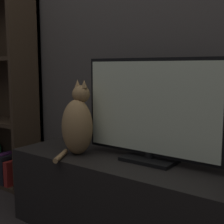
% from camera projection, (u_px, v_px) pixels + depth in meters
% --- Properties ---
extents(wall_back, '(4.80, 0.05, 2.60)m').
position_uv_depth(wall_back, '(164.00, 7.00, 1.78)').
color(wall_back, '#47423D').
rests_on(wall_back, ground_plane).
extents(tv_stand, '(1.52, 0.48, 0.45)m').
position_uv_depth(tv_stand, '(136.00, 202.00, 1.71)').
color(tv_stand, black).
rests_on(tv_stand, ground_plane).
extents(tv, '(0.81, 0.18, 0.55)m').
position_uv_depth(tv, '(151.00, 111.00, 1.65)').
color(tv, black).
rests_on(tv, tv_stand).
extents(cat, '(0.21, 0.31, 0.43)m').
position_uv_depth(cat, '(78.00, 124.00, 1.81)').
color(cat, '#997547').
rests_on(cat, tv_stand).
extents(bookshelf, '(0.64, 0.28, 1.54)m').
position_uv_depth(bookshelf, '(6.00, 103.00, 2.56)').
color(bookshelf, '#3D2D1E').
rests_on(bookshelf, ground_plane).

